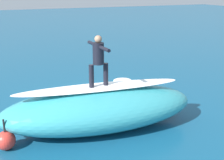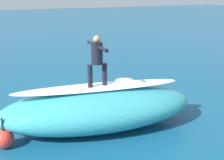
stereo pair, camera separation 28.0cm
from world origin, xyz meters
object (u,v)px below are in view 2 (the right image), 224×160
surfboard_paddling (122,94)px  surfer_paddling (121,91)px  surfer_riding (97,57)px  buoy_marker (4,139)px  surfboard_riding (98,87)px

surfboard_paddling → surfer_paddling: surfer_paddling is taller
surfer_riding → buoy_marker: bearing=0.4°
surfer_riding → surfer_paddling: surfer_riding is taller
surfer_riding → buoy_marker: 3.82m
surfboard_riding → surfer_paddling: 3.55m
surfer_riding → surfboard_paddling: (-2.21, -2.61, -2.50)m
buoy_marker → surfboard_paddling: bearing=-153.3°
surfboard_paddling → surfer_paddling: size_ratio=1.44×
surfboard_riding → buoy_marker: (3.09, 0.06, -1.22)m
surfboard_riding → surfboard_paddling: size_ratio=0.95×
surfboard_paddling → buoy_marker: size_ratio=1.93×
surfer_riding → surfer_paddling: size_ratio=1.29×
surfer_riding → surfboard_paddling: size_ratio=0.89×
buoy_marker → surfer_riding: bearing=-178.9°
surfer_riding → surfer_paddling: 4.04m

